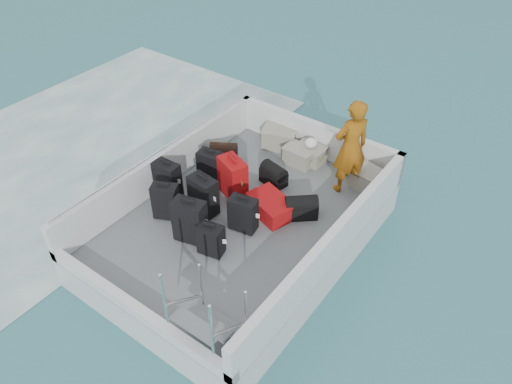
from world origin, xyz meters
TOP-DOWN VIEW (x-y plane):
  - ground at (0.00, 0.00)m, footprint 160.00×160.00m
  - wake_foam at (-4.80, 0.00)m, footprint 10.00×10.00m
  - ferry_hull at (0.00, 0.00)m, footprint 3.60×5.00m
  - deck at (0.00, 0.00)m, footprint 3.30×4.70m
  - deck_fittings at (0.35, -0.32)m, footprint 3.60×5.00m
  - suitcase_0 at (-1.04, -0.70)m, footprint 0.49×0.41m
  - suitcase_1 at (-1.43, -0.26)m, footprint 0.47×0.29m
  - suitcase_2 at (-1.06, 0.49)m, footprint 0.49×0.34m
  - suitcase_3 at (-0.35, -0.86)m, footprint 0.57×0.41m
  - suitcase_4 at (-0.62, -0.23)m, footprint 0.52×0.34m
  - suitcase_5 at (-0.51, 0.43)m, footprint 0.62×0.50m
  - suitcase_6 at (0.11, -0.90)m, footprint 0.44×0.32m
  - suitcase_7 at (0.18, -0.17)m, footprint 0.49×0.34m
  - suitcase_8 at (0.32, 0.42)m, footprint 0.92×0.74m
  - duffel_0 at (-1.29, 1.13)m, footprint 0.60×0.52m
  - duffel_1 at (-0.11, 1.13)m, footprint 0.54×0.40m
  - duffel_2 at (0.78, 0.66)m, footprint 0.61×0.59m
  - crate_0 at (-0.71, 2.20)m, footprint 0.76×0.64m
  - crate_1 at (-0.07, 1.94)m, footprint 0.56×0.39m
  - crate_2 at (0.07, 2.12)m, footprint 0.53×0.37m
  - crate_3 at (1.37, 2.02)m, footprint 0.68×0.53m
  - yellow_bag at (0.79, 2.20)m, footprint 0.28×0.26m
  - white_bag at (0.07, 2.12)m, footprint 0.24×0.24m
  - passenger at (1.03, 1.79)m, footprint 0.72×0.79m

SIDE VIEW (x-z plane):
  - ground at x=0.00m, z-range 0.00..0.00m
  - wake_foam at x=-4.80m, z-range 0.00..0.00m
  - ferry_hull at x=0.00m, z-range 0.00..0.60m
  - deck at x=0.00m, z-range 0.60..0.62m
  - yellow_bag at x=0.79m, z-range 0.62..0.84m
  - suitcase_8 at x=0.32m, z-range 0.62..0.93m
  - duffel_0 at x=-1.29m, z-range 0.62..0.94m
  - duffel_1 at x=-0.11m, z-range 0.62..0.94m
  - duffel_2 at x=0.78m, z-range 0.62..0.94m
  - crate_2 at x=0.07m, z-range 0.62..0.94m
  - crate_1 at x=-0.07m, z-range 0.62..0.95m
  - crate_3 at x=1.37m, z-range 0.62..0.99m
  - crate_0 at x=-0.71m, z-range 0.62..1.01m
  - suitcase_6 at x=0.11m, z-range 0.62..1.18m
  - suitcase_7 at x=0.18m, z-range 0.62..1.25m
  - suitcase_2 at x=-1.06m, z-range 0.62..1.27m
  - suitcase_0 at x=-1.04m, z-range 0.62..1.29m
  - suitcase_1 at x=-1.43m, z-range 0.62..1.31m
  - suitcase_4 at x=-0.62m, z-range 0.62..1.34m
  - deck_fittings at x=0.35m, z-range 0.54..1.44m
  - suitcase_5 at x=-0.51m, z-range 0.62..1.37m
  - suitcase_3 at x=-0.35m, z-range 0.62..1.39m
  - white_bag at x=0.07m, z-range 0.94..1.12m
  - passenger at x=1.03m, z-range 0.62..2.43m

